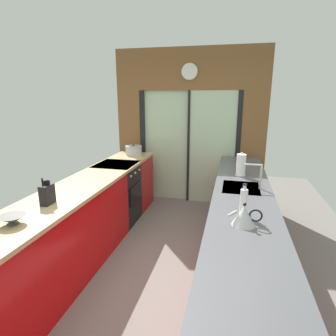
{
  "coord_description": "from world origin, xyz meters",
  "views": [
    {
      "loc": [
        0.77,
        -2.5,
        1.91
      ],
      "look_at": [
        -0.05,
        0.97,
        0.98
      ],
      "focal_mm": 29.71,
      "sensor_mm": 36.0,
      "label": 1
    }
  ],
  "objects_px": {
    "kettle": "(244,215)",
    "paper_towel_roll": "(241,165)",
    "oven_range": "(118,193)",
    "mixing_bowl_far": "(13,220)",
    "stock_pot": "(134,150)",
    "knife_block": "(47,194)",
    "soap_bottle": "(244,202)"
  },
  "relations": [
    {
      "from": "kettle",
      "to": "paper_towel_roll",
      "type": "height_order",
      "value": "paper_towel_roll"
    },
    {
      "from": "oven_range",
      "to": "mixing_bowl_far",
      "type": "height_order",
      "value": "mixing_bowl_far"
    },
    {
      "from": "stock_pot",
      "to": "kettle",
      "type": "distance_m",
      "value": 2.96
    },
    {
      "from": "knife_block",
      "to": "oven_range",
      "type": "bearing_deg",
      "value": 90.65
    },
    {
      "from": "oven_range",
      "to": "mixing_bowl_far",
      "type": "xyz_separation_m",
      "value": [
        0.02,
        -2.06,
        0.51
      ]
    },
    {
      "from": "knife_block",
      "to": "soap_bottle",
      "type": "relative_size",
      "value": 0.89
    },
    {
      "from": "oven_range",
      "to": "stock_pot",
      "type": "bearing_deg",
      "value": 88.5
    },
    {
      "from": "mixing_bowl_far",
      "to": "kettle",
      "type": "relative_size",
      "value": 0.78
    },
    {
      "from": "stock_pot",
      "to": "paper_towel_roll",
      "type": "distance_m",
      "value": 2.0
    },
    {
      "from": "stock_pot",
      "to": "kettle",
      "type": "xyz_separation_m",
      "value": [
        1.78,
        -2.36,
        0.0
      ]
    },
    {
      "from": "knife_block",
      "to": "stock_pot",
      "type": "relative_size",
      "value": 0.9
    },
    {
      "from": "stock_pot",
      "to": "kettle",
      "type": "height_order",
      "value": "kettle"
    },
    {
      "from": "mixing_bowl_far",
      "to": "stock_pot",
      "type": "height_order",
      "value": "stock_pot"
    },
    {
      "from": "oven_range",
      "to": "soap_bottle",
      "type": "xyz_separation_m",
      "value": [
        1.8,
        -1.47,
        0.59
      ]
    },
    {
      "from": "soap_bottle",
      "to": "kettle",
      "type": "bearing_deg",
      "value": -89.48
    },
    {
      "from": "kettle",
      "to": "paper_towel_roll",
      "type": "distance_m",
      "value": 1.45
    },
    {
      "from": "mixing_bowl_far",
      "to": "knife_block",
      "type": "distance_m",
      "value": 0.44
    },
    {
      "from": "soap_bottle",
      "to": "oven_range",
      "type": "bearing_deg",
      "value": 140.76
    },
    {
      "from": "oven_range",
      "to": "stock_pot",
      "type": "height_order",
      "value": "stock_pot"
    },
    {
      "from": "oven_range",
      "to": "soap_bottle",
      "type": "height_order",
      "value": "soap_bottle"
    },
    {
      "from": "kettle",
      "to": "soap_bottle",
      "type": "relative_size",
      "value": 0.93
    },
    {
      "from": "soap_bottle",
      "to": "knife_block",
      "type": "bearing_deg",
      "value": -175.05
    },
    {
      "from": "stock_pot",
      "to": "paper_towel_roll",
      "type": "bearing_deg",
      "value": -27.12
    },
    {
      "from": "oven_range",
      "to": "paper_towel_roll",
      "type": "height_order",
      "value": "paper_towel_roll"
    },
    {
      "from": "soap_bottle",
      "to": "paper_towel_roll",
      "type": "distance_m",
      "value": 1.26
    },
    {
      "from": "kettle",
      "to": "soap_bottle",
      "type": "distance_m",
      "value": 0.19
    },
    {
      "from": "knife_block",
      "to": "paper_towel_roll",
      "type": "relative_size",
      "value": 0.83
    },
    {
      "from": "mixing_bowl_far",
      "to": "stock_pot",
      "type": "xyz_separation_m",
      "value": [
        -0.0,
        2.77,
        0.04
      ]
    },
    {
      "from": "kettle",
      "to": "paper_towel_roll",
      "type": "xyz_separation_m",
      "value": [
        -0.0,
        1.45,
        0.06
      ]
    },
    {
      "from": "mixing_bowl_far",
      "to": "paper_towel_roll",
      "type": "relative_size",
      "value": 0.67
    },
    {
      "from": "mixing_bowl_far",
      "to": "paper_towel_roll",
      "type": "distance_m",
      "value": 2.57
    },
    {
      "from": "knife_block",
      "to": "kettle",
      "type": "xyz_separation_m",
      "value": [
        1.78,
        -0.03,
        -0.02
      ]
    }
  ]
}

